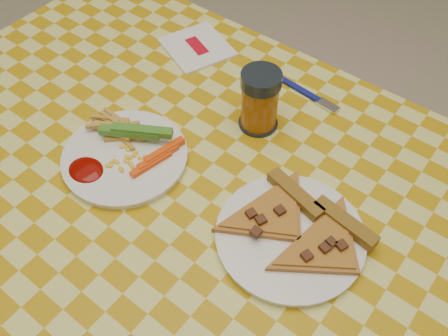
% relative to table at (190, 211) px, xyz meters
% --- Properties ---
extents(table, '(1.28, 0.88, 0.76)m').
position_rel_table_xyz_m(table, '(0.00, 0.00, 0.00)').
color(table, white).
rests_on(table, ground).
extents(plate_left, '(0.28, 0.28, 0.01)m').
position_rel_table_xyz_m(plate_left, '(-0.13, -0.02, 0.08)').
color(plate_left, white).
rests_on(plate_left, table).
extents(plate_right, '(0.29, 0.29, 0.01)m').
position_rel_table_xyz_m(plate_right, '(0.20, 0.02, 0.08)').
color(plate_right, white).
rests_on(plate_right, table).
extents(fries_veggies, '(0.20, 0.19, 0.04)m').
position_rel_table_xyz_m(fries_veggies, '(-0.14, -0.00, 0.10)').
color(fries_veggies, gold).
rests_on(fries_veggies, plate_left).
extents(pizza_slices, '(0.28, 0.25, 0.02)m').
position_rel_table_xyz_m(pizza_slices, '(0.20, 0.04, 0.09)').
color(pizza_slices, '#B86F38').
rests_on(pizza_slices, plate_right).
extents(drink_glass, '(0.08, 0.08, 0.12)m').
position_rel_table_xyz_m(drink_glass, '(0.01, 0.20, 0.13)').
color(drink_glass, black).
rests_on(drink_glass, table).
extents(napkin, '(0.18, 0.17, 0.01)m').
position_rel_table_xyz_m(napkin, '(-0.24, 0.31, 0.08)').
color(napkin, white).
rests_on(napkin, table).
extents(fork, '(0.15, 0.03, 0.01)m').
position_rel_table_xyz_m(fork, '(0.04, 0.33, 0.08)').
color(fork, navy).
rests_on(fork, table).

